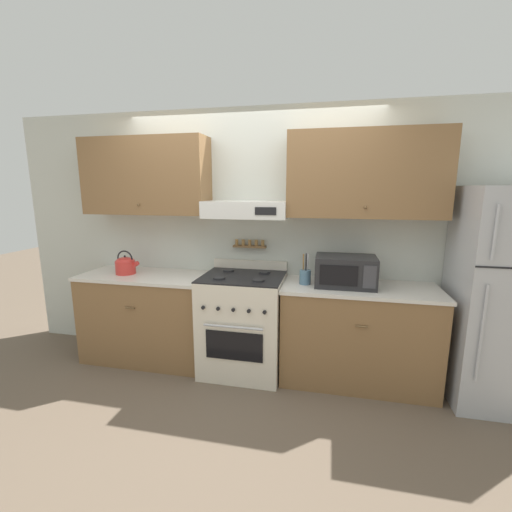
{
  "coord_description": "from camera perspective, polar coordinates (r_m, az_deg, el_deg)",
  "views": [
    {
      "loc": [
        0.79,
        -2.76,
        1.77
      ],
      "look_at": [
        0.13,
        0.26,
        1.16
      ],
      "focal_mm": 24.0,
      "sensor_mm": 36.0,
      "label": 1
    }
  ],
  "objects": [
    {
      "name": "utensil_crock",
      "position": [
        3.16,
        8.19,
        -3.34
      ],
      "size": [
        0.1,
        0.1,
        0.28
      ],
      "color": "slate",
      "rests_on": "counter_right"
    },
    {
      "name": "tea_kettle",
      "position": [
        3.75,
        -20.91,
        -1.4
      ],
      "size": [
        0.26,
        0.2,
        0.24
      ],
      "color": "red",
      "rests_on": "counter_left"
    },
    {
      "name": "stove_range",
      "position": [
        3.4,
        -2.17,
        -11.12
      ],
      "size": [
        0.77,
        0.69,
        1.05
      ],
      "color": "beige",
      "rests_on": "ground_plane"
    },
    {
      "name": "ground_plane",
      "position": [
        3.38,
        -3.38,
        -20.54
      ],
      "size": [
        16.0,
        16.0,
        0.0
      ],
      "primitive_type": "plane",
      "color": "brown"
    },
    {
      "name": "microwave",
      "position": [
        3.16,
        14.68,
        -2.45
      ],
      "size": [
        0.53,
        0.36,
        0.27
      ],
      "color": "#232326",
      "rests_on": "counter_right"
    },
    {
      "name": "wall_back",
      "position": [
        3.43,
        -0.79,
        6.81
      ],
      "size": [
        5.2,
        0.46,
        2.55
      ],
      "color": "silver",
      "rests_on": "ground_plane"
    },
    {
      "name": "counter_right",
      "position": [
        3.36,
        16.53,
        -12.36
      ],
      "size": [
        1.38,
        0.63,
        0.91
      ],
      "color": "brown",
      "rests_on": "ground_plane"
    },
    {
      "name": "refrigerator",
      "position": [
        3.46,
        36.3,
        -5.71
      ],
      "size": [
        0.78,
        0.71,
        1.8
      ],
      "color": "#ADAFB5",
      "rests_on": "ground_plane"
    },
    {
      "name": "counter_left",
      "position": [
        3.82,
        -17.56,
        -9.55
      ],
      "size": [
        1.31,
        0.63,
        0.91
      ],
      "color": "brown",
      "rests_on": "ground_plane"
    }
  ]
}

